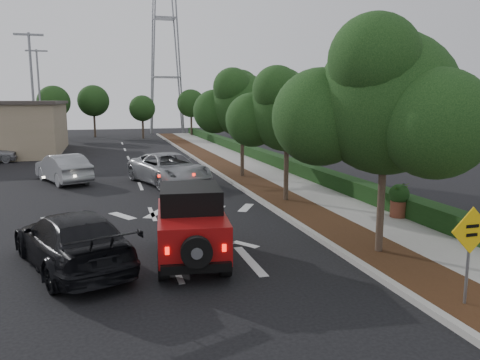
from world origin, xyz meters
name	(u,v)px	position (x,y,z in m)	size (l,w,h in m)	color
ground	(175,268)	(0.00, 0.00, 0.00)	(120.00, 120.00, 0.00)	black
curb	(229,180)	(4.60, 12.00, 0.07)	(0.20, 70.00, 0.15)	#9E9B93
planting_strip	(248,180)	(5.60, 12.00, 0.06)	(1.80, 70.00, 0.12)	black
sidewalk	(281,178)	(7.50, 12.00, 0.06)	(2.00, 70.00, 0.12)	gray
hedge	(305,171)	(8.90, 12.00, 0.40)	(0.80, 70.00, 0.80)	black
transmission_tower	(167,134)	(6.00, 48.00, 0.00)	(7.00, 4.00, 28.00)	slate
street_tree_near	(378,255)	(5.60, -0.50, 0.00)	(3.80, 3.80, 5.92)	black
street_tree_mid	(286,202)	(5.60, 6.50, 0.00)	(3.20, 3.20, 5.32)	black
street_tree_far	(242,178)	(5.60, 13.00, 0.00)	(3.40, 3.40, 5.62)	black
light_pole_a	(38,158)	(-6.50, 26.00, 0.00)	(2.00, 0.22, 9.00)	slate
light_pole_b	(43,144)	(-7.50, 38.00, 0.00)	(2.00, 0.22, 9.00)	slate
red_jeep	(191,223)	(0.52, 0.60, 1.01)	(2.11, 4.00, 1.99)	black
silver_suv_ahead	(169,169)	(1.48, 12.26, 0.79)	(2.61, 5.66, 1.57)	#96999D
black_suv_oncoming	(72,240)	(-2.52, 0.80, 0.73)	(2.05, 5.03, 1.46)	black
silver_sedan_oncoming	(63,168)	(-3.77, 14.25, 0.74)	(1.57, 4.52, 1.49)	#96999D
speed_hump_sign	(470,243)	(5.40, -4.02, 1.43)	(0.97, 0.08, 2.06)	slate
terracotta_planter	(399,197)	(8.39, 2.65, 0.85)	(0.72, 0.72, 1.25)	brown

